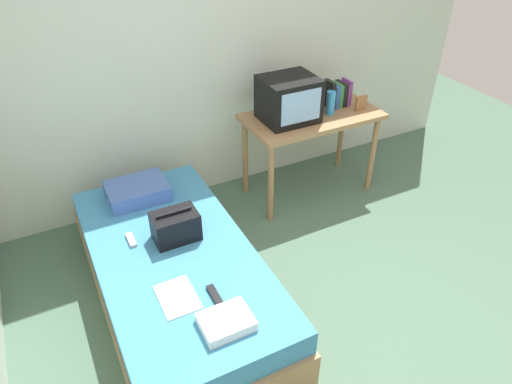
{
  "coord_description": "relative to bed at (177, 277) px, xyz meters",
  "views": [
    {
      "loc": [
        -1.38,
        -1.54,
        2.5
      ],
      "look_at": [
        -0.14,
        0.92,
        0.58
      ],
      "focal_mm": 33.02,
      "sensor_mm": 36.0,
      "label": 1
    }
  ],
  "objects": [
    {
      "name": "remote_silver",
      "position": [
        -0.22,
        0.23,
        0.23
      ],
      "size": [
        0.04,
        0.14,
        0.02
      ],
      "primitive_type": "cube",
      "color": "#B7B7BC",
      "rests_on": "bed"
    },
    {
      "name": "handbag",
      "position": [
        0.07,
        0.12,
        0.32
      ],
      "size": [
        0.3,
        0.2,
        0.23
      ],
      "color": "black",
      "rests_on": "bed"
    },
    {
      "name": "tv",
      "position": [
        1.29,
        0.77,
        0.73
      ],
      "size": [
        0.44,
        0.39,
        0.36
      ],
      "color": "black",
      "rests_on": "desk"
    },
    {
      "name": "picture_frame",
      "position": [
        1.94,
        0.65,
        0.61
      ],
      "size": [
        0.11,
        0.02,
        0.13
      ],
      "primitive_type": "cube",
      "color": "olive",
      "rests_on": "desk"
    },
    {
      "name": "magazine",
      "position": [
        -0.11,
        -0.39,
        0.23
      ],
      "size": [
        0.21,
        0.29,
        0.01
      ],
      "primitive_type": "cube",
      "color": "white",
      "rests_on": "bed"
    },
    {
      "name": "pillow",
      "position": [
        -0.04,
        0.7,
        0.28
      ],
      "size": [
        0.44,
        0.33,
        0.12
      ],
      "primitive_type": "cube",
      "color": "#4766AD",
      "rests_on": "bed"
    },
    {
      "name": "wall_back",
      "position": [
        0.83,
        1.26,
        1.08
      ],
      "size": [
        5.2,
        0.1,
        2.6
      ],
      "primitive_type": "cube",
      "color": "silver",
      "rests_on": "ground"
    },
    {
      "name": "folded_towel",
      "position": [
        0.07,
        -0.7,
        0.25
      ],
      "size": [
        0.28,
        0.22,
        0.06
      ],
      "primitive_type": "cube",
      "color": "white",
      "rests_on": "bed"
    },
    {
      "name": "desk",
      "position": [
        1.52,
        0.76,
        0.45
      ],
      "size": [
        1.16,
        0.6,
        0.77
      ],
      "color": "#9E754C",
      "rests_on": "ground"
    },
    {
      "name": "book_row",
      "position": [
        1.81,
        0.82,
        0.66
      ],
      "size": [
        0.21,
        0.16,
        0.24
      ],
      "color": "black",
      "rests_on": "desk"
    },
    {
      "name": "ground_plane",
      "position": [
        0.83,
        -0.74,
        -0.22
      ],
      "size": [
        8.0,
        8.0,
        0.0
      ],
      "primitive_type": "plane",
      "color": "#4C6B56"
    },
    {
      "name": "bed",
      "position": [
        0.0,
        0.0,
        0.0
      ],
      "size": [
        1.0,
        2.0,
        0.44
      ],
      "color": "#9E754C",
      "rests_on": "ground"
    },
    {
      "name": "remote_dark",
      "position": [
        0.09,
        -0.47,
        0.23
      ],
      "size": [
        0.04,
        0.16,
        0.02
      ],
      "primitive_type": "cube",
      "color": "black",
      "rests_on": "bed"
    },
    {
      "name": "water_bottle",
      "position": [
        1.66,
        0.7,
        0.65
      ],
      "size": [
        0.07,
        0.07,
        0.2
      ],
      "primitive_type": "cylinder",
      "color": "#3399DB",
      "rests_on": "desk"
    }
  ]
}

